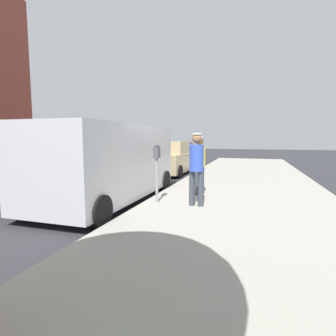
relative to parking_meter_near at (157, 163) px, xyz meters
name	(u,v)px	position (x,y,z in m)	size (l,w,h in m)	color
ground_plane	(120,200)	(-1.35, 0.54, -1.18)	(80.00, 80.00, 0.00)	#2D2D33
sidewalk_slab	(244,206)	(2.15, 0.54, -1.11)	(5.00, 32.00, 0.15)	#9E998E
parking_meter_near	(157,163)	(0.00, 0.00, 0.00)	(0.14, 0.18, 1.52)	gray
parking_meter_far	(191,154)	(0.00, 4.02, 0.00)	(0.14, 0.18, 1.52)	gray
pedestrian_in_yellow	(199,162)	(0.85, 1.30, -0.06)	(0.34, 0.34, 1.69)	#383D47
pedestrian_in_blue	(197,164)	(1.04, -0.05, -0.01)	(0.36, 0.34, 1.77)	#383D47
parked_van	(109,161)	(-1.50, 0.25, -0.03)	(2.15, 5.21, 2.15)	#BCBCC1
parked_sedan_ahead	(172,159)	(-1.62, 6.83, -0.43)	(2.07, 4.46, 1.65)	tan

